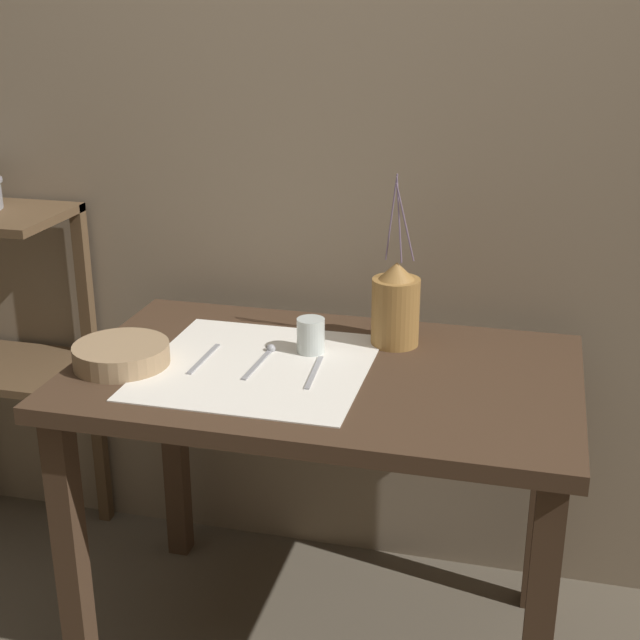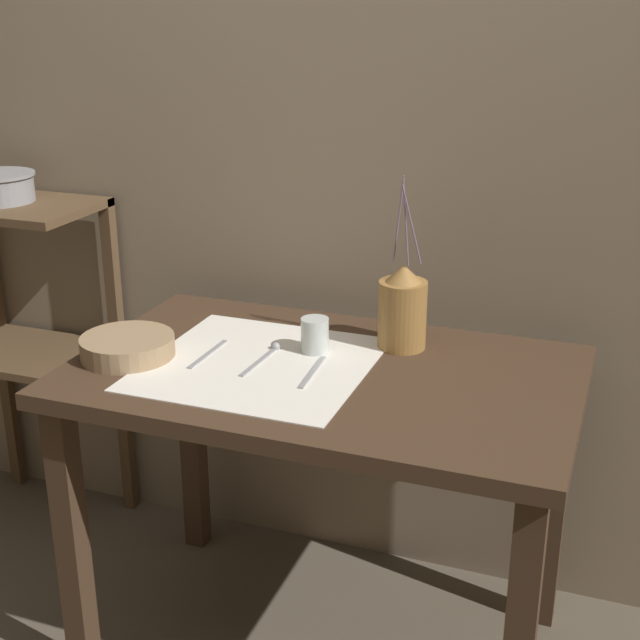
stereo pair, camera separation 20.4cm
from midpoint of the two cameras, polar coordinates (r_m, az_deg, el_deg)
name	(u,v)px [view 1 (the left image)]	position (r m, az deg, el deg)	size (l,w,h in m)	color
stone_wall_back	(367,160)	(2.41, 0.58, 10.17)	(7.00, 0.06, 2.40)	gray
wooden_table	(324,413)	(2.13, -2.51, -6.01)	(1.18, 0.73, 0.79)	#422D1E
linen_cloth	(258,366)	(2.10, -6.78, -3.00)	(0.51, 0.52, 0.00)	white
pitcher_with_flowers	(396,307)	(2.19, 2.21, 0.82)	(0.12, 0.12, 0.43)	olive
wooden_bowl	(121,355)	(2.17, -15.26, -2.21)	(0.23, 0.23, 0.05)	#9E7F5B
glass_tumbler_near	(311,335)	(2.16, -3.31, -1.04)	(0.07, 0.07, 0.09)	silver
fork_outer	(204,359)	(2.16, -10.15, -2.51)	(0.01, 0.18, 0.00)	#939399
spoon_outer	(266,355)	(2.15, -6.20, -2.27)	(0.03, 0.20, 0.02)	#939399
fork_inner	(314,372)	(2.05, -3.24, -3.42)	(0.03, 0.19, 0.00)	#939399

